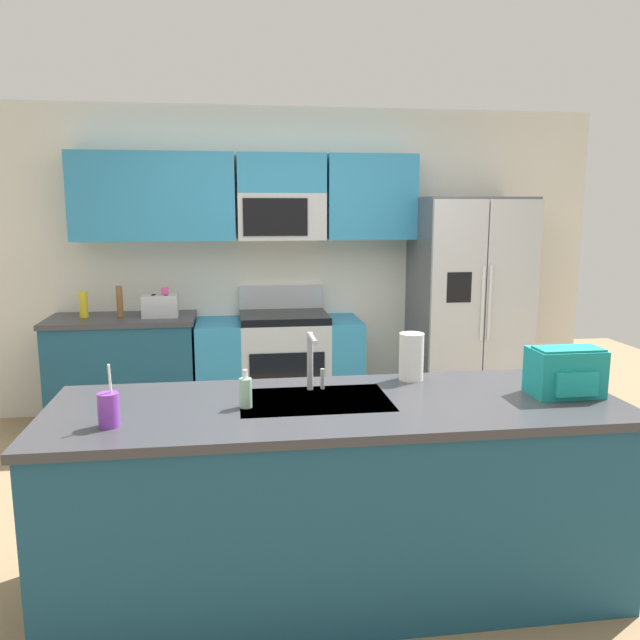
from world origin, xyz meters
name	(u,v)px	position (x,y,z in m)	size (l,w,h in m)	color
ground_plane	(341,515)	(0.00, 0.00, 0.00)	(9.00, 9.00, 0.00)	#997A56
kitchen_wall_unit	(284,242)	(-0.14, 2.08, 1.47)	(5.20, 0.43, 2.60)	silver
back_counter	(124,371)	(-1.48, 1.80, 0.45)	(1.16, 0.63, 0.90)	navy
range_oven	(280,367)	(-0.22, 1.80, 0.44)	(1.36, 0.61, 1.10)	#B7BABF
refrigerator	(468,307)	(1.40, 1.73, 0.93)	(0.90, 0.76, 1.85)	#4C4F54
island_counter	(338,495)	(-0.14, -0.67, 0.45)	(2.58, 0.89, 0.90)	navy
toaster	(160,306)	(-1.17, 1.75, 0.99)	(0.28, 0.16, 0.18)	#B7BABF
pepper_mill	(120,302)	(-1.49, 1.80, 1.03)	(0.05, 0.05, 0.25)	brown
bottle_yellow	(83,304)	(-1.78, 1.83, 1.00)	(0.07, 0.07, 0.21)	yellow
bottle_pink	(166,302)	(-1.13, 1.77, 1.02)	(0.06, 0.06, 0.24)	#EA4C93
sink_faucet	(312,357)	(-0.23, -0.48, 1.07)	(0.08, 0.21, 0.28)	#B7BABF
drink_cup_purple	(109,409)	(-1.10, -0.86, 0.97)	(0.08, 0.08, 0.26)	purple
soap_dispenser	(246,392)	(-0.55, -0.69, 0.97)	(0.06, 0.06, 0.17)	#A5D8B2
paper_towel_roll	(411,357)	(0.29, -0.35, 1.02)	(0.12, 0.12, 0.24)	white
backpack	(566,371)	(0.93, -0.71, 1.02)	(0.32, 0.22, 0.23)	teal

